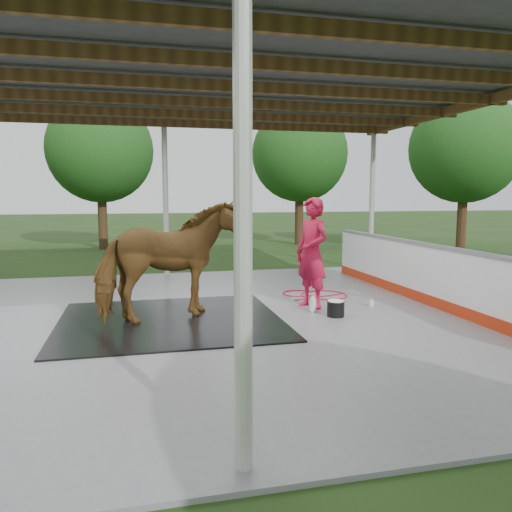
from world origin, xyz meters
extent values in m
plane|color=#1E3814|center=(0.00, 0.00, 0.00)|extent=(100.00, 100.00, 0.00)
cube|color=slate|center=(0.00, 0.00, 0.03)|extent=(12.00, 10.00, 0.05)
cylinder|color=beige|center=(0.00, -4.70, 1.98)|extent=(0.14, 0.14, 3.85)
cylinder|color=beige|center=(0.00, 4.70, 1.98)|extent=(0.14, 0.14, 3.85)
cylinder|color=beige|center=(5.70, 4.70, 1.98)|extent=(0.14, 0.14, 3.85)
cube|color=brown|center=(0.00, -3.00, 3.85)|extent=(12.00, 0.10, 0.18)
cube|color=brown|center=(0.00, -1.50, 3.85)|extent=(12.00, 0.10, 0.18)
cube|color=brown|center=(0.00, 0.00, 3.85)|extent=(12.00, 0.10, 0.18)
cube|color=brown|center=(0.00, 1.50, 3.85)|extent=(12.00, 0.10, 0.18)
cube|color=brown|center=(0.00, 3.00, 3.85)|extent=(12.00, 0.10, 0.18)
cube|color=brown|center=(0.00, 4.50, 3.85)|extent=(12.00, 0.10, 0.18)
cube|color=brown|center=(5.70, 0.00, 3.85)|extent=(0.12, 10.00, 0.18)
cube|color=#38383A|center=(0.00, 0.00, 4.05)|extent=(12.60, 10.60, 0.10)
cube|color=#B32B0E|center=(4.59, 0.00, 0.15)|extent=(0.14, 8.00, 0.20)
cube|color=white|center=(4.60, 0.00, 0.65)|extent=(0.12, 8.00, 1.00)
cube|color=slate|center=(4.60, 0.00, 1.17)|extent=(0.16, 8.00, 0.06)
cylinder|color=#382314|center=(-2.00, 12.00, 1.10)|extent=(0.36, 0.36, 2.20)
sphere|color=#194714|center=(-2.00, 12.00, 3.80)|extent=(4.00, 4.00, 4.00)
cylinder|color=#382314|center=(6.00, 12.00, 1.10)|extent=(0.36, 0.36, 2.20)
sphere|color=#194714|center=(6.00, 12.00, 3.80)|extent=(4.00, 4.00, 4.00)
cylinder|color=#382314|center=(11.00, 8.00, 1.10)|extent=(0.36, 0.36, 2.20)
sphere|color=#194714|center=(11.00, 8.00, 3.80)|extent=(4.00, 4.00, 4.00)
cube|color=black|center=(-0.24, -0.10, 0.06)|extent=(3.56, 3.34, 0.03)
imported|color=brown|center=(-0.24, -0.10, 1.05)|extent=(2.52, 1.78, 1.94)
imported|color=#B81335|center=(2.35, 0.32, 1.06)|extent=(0.72, 0.86, 2.01)
cylinder|color=black|center=(2.52, -0.44, 0.18)|extent=(0.29, 0.29, 0.26)
cylinder|color=white|center=(2.52, -0.44, 0.31)|extent=(0.27, 0.27, 0.03)
imported|color=silver|center=(2.25, -0.05, 0.22)|extent=(0.14, 0.14, 0.34)
imported|color=#338CD8|center=(3.45, 0.11, 0.14)|extent=(0.10, 0.10, 0.17)
torus|color=#AB0C30|center=(2.97, 1.27, 0.06)|extent=(0.95, 0.95, 0.02)
torus|color=#AB0C30|center=(2.52, 1.55, 0.06)|extent=(0.68, 0.68, 0.02)
cylinder|color=#AB0C30|center=(2.83, 1.12, 0.06)|extent=(1.20, 0.41, 0.02)
camera|label=1|loc=(-0.74, -8.19, 2.11)|focal=35.00mm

